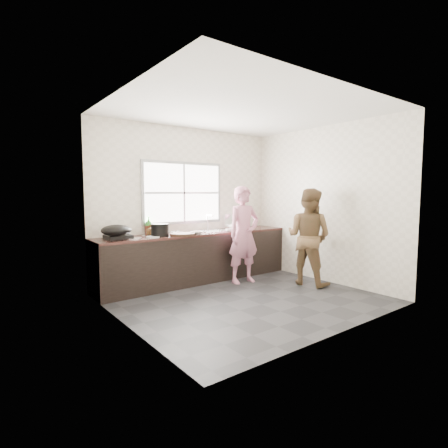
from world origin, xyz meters
TOP-DOWN VIEW (x-y plane):
  - floor at (0.00, 0.00)m, footprint 3.60×3.20m
  - ceiling at (0.00, 0.00)m, footprint 3.60×3.20m
  - wall_back at (0.00, 1.60)m, footprint 3.60×0.01m
  - wall_left at (-1.80, 0.00)m, footprint 0.01×3.20m
  - wall_right at (1.80, 0.00)m, footprint 0.01×3.20m
  - wall_front at (0.00, -1.60)m, footprint 3.60×0.01m
  - cabinet at (0.00, 1.29)m, footprint 3.60×0.62m
  - countertop at (0.00, 1.29)m, footprint 3.60×0.64m
  - sink at (0.35, 1.29)m, footprint 0.55×0.45m
  - faucet at (0.35, 1.49)m, footprint 0.02×0.02m
  - window_frame at (-0.10, 1.59)m, footprint 1.60×0.05m
  - window_glazing at (-0.10, 1.57)m, footprint 1.50×0.01m
  - woman at (0.59, 0.74)m, footprint 0.60×0.42m
  - person_side at (1.39, -0.02)m, footprint 0.78×0.91m
  - cutting_board at (-0.42, 1.08)m, footprint 0.50×0.50m
  - cleaver at (-0.43, 1.30)m, footprint 0.22×0.14m
  - bowl_mince at (-0.14, 1.09)m, footprint 0.27×0.27m
  - bowl_crabs at (0.90, 1.35)m, footprint 0.24×0.24m
  - bowl_held at (0.56, 1.08)m, footprint 0.26×0.26m
  - black_pot at (-0.76, 1.21)m, footprint 0.32×0.32m
  - plate_food at (-0.92, 1.13)m, footprint 0.23×0.23m
  - bottle_green at (-0.81, 1.52)m, footprint 0.12×0.12m
  - bottle_brown_tall at (-0.82, 1.52)m, footprint 0.12×0.12m
  - bottle_brown_short at (-0.84, 1.40)m, footprint 0.17×0.17m
  - glass_jar at (-0.79, 1.50)m, footprint 0.10×0.10m
  - burner at (-1.39, 1.34)m, footprint 0.36×0.36m
  - wok at (-1.47, 1.19)m, footprint 0.54×0.54m
  - dish_rack at (0.95, 1.52)m, footprint 0.44×0.36m
  - pot_lid_left at (-1.21, 1.17)m, footprint 0.31×0.31m
  - pot_lid_right at (-0.90, 1.32)m, footprint 0.26×0.26m

SIDE VIEW (x-z plane):
  - floor at x=0.00m, z-range -0.01..0.00m
  - cabinet at x=0.00m, z-range 0.00..0.82m
  - woman at x=0.59m, z-range 0.00..1.56m
  - person_side at x=1.39m, z-range 0.00..1.63m
  - countertop at x=0.00m, z-range 0.82..0.86m
  - sink at x=0.35m, z-range 0.85..0.88m
  - pot_lid_right at x=-0.90m, z-range 0.86..0.87m
  - pot_lid_left at x=-1.21m, z-range 0.86..0.87m
  - plate_food at x=-0.92m, z-range 0.86..0.88m
  - cutting_board at x=-0.42m, z-range 0.86..0.90m
  - bowl_mince at x=-0.14m, z-range 0.86..0.91m
  - burner at x=-1.39m, z-range 0.86..0.91m
  - bowl_held at x=0.56m, z-range 0.86..0.92m
  - bowl_crabs at x=0.90m, z-range 0.86..0.93m
  - cleaver at x=-0.43m, z-range 0.90..0.91m
  - glass_jar at x=-0.79m, z-range 0.86..0.97m
  - bottle_brown_short at x=-0.84m, z-range 0.86..1.02m
  - black_pot at x=-0.76m, z-range 0.86..1.06m
  - bottle_brown_tall at x=-0.82m, z-range 0.86..1.07m
  - dish_rack at x=0.95m, z-range 0.86..1.14m
  - wok at x=-1.47m, z-range 0.92..1.09m
  - bottle_green at x=-0.81m, z-range 0.86..1.16m
  - faucet at x=0.35m, z-range 0.86..1.16m
  - wall_back at x=0.00m, z-range 0.00..2.70m
  - wall_left at x=-1.80m, z-range 0.00..2.70m
  - wall_right at x=1.80m, z-range 0.00..2.70m
  - wall_front at x=0.00m, z-range 0.00..2.70m
  - window_glazing at x=-0.10m, z-range 1.05..2.05m
  - window_frame at x=-0.10m, z-range 1.00..2.10m
  - ceiling at x=0.00m, z-range 2.70..2.71m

